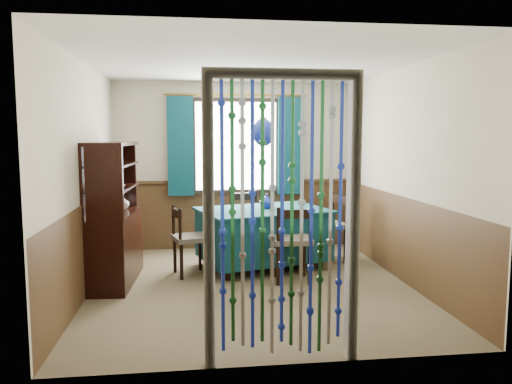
{
  "coord_description": "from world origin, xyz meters",
  "views": [
    {
      "loc": [
        -0.65,
        -5.51,
        1.71
      ],
      "look_at": [
        0.12,
        0.55,
        1.01
      ],
      "focal_mm": 35.0,
      "sensor_mm": 36.0,
      "label": 1
    }
  ],
  "objects": [
    {
      "name": "wall_back",
      "position": [
        0.0,
        2.0,
        1.25
      ],
      "size": [
        3.6,
        0.0,
        3.6
      ],
      "primitive_type": "plane",
      "rotation": [
        1.57,
        0.0,
        0.0
      ],
      "color": "beige",
      "rests_on": "ground"
    },
    {
      "name": "vase_sideboard",
      "position": [
        -1.5,
        0.66,
        0.91
      ],
      "size": [
        0.19,
        0.19,
        0.19
      ],
      "primitive_type": "imported",
      "rotation": [
        0.0,
        0.0,
        0.1
      ],
      "color": "beige",
      "rests_on": "sideboard"
    },
    {
      "name": "bowl_shelf",
      "position": [
        -1.5,
        0.08,
        1.15
      ],
      "size": [
        0.3,
        0.3,
        0.06
      ],
      "primitive_type": "imported",
      "rotation": [
        0.0,
        0.0,
        -0.39
      ],
      "color": "beige",
      "rests_on": "sideboard"
    },
    {
      "name": "wainscot_right",
      "position": [
        1.79,
        0.0,
        0.5
      ],
      "size": [
        0.0,
        4.0,
        4.0
      ],
      "primitive_type": "plane",
      "rotation": [
        1.57,
        0.0,
        -1.57
      ],
      "color": "#4C331C",
      "rests_on": "ground"
    },
    {
      "name": "ceiling",
      "position": [
        0.0,
        0.0,
        2.5
      ],
      "size": [
        4.0,
        4.0,
        0.0
      ],
      "primitive_type": "plane",
      "rotation": [
        3.14,
        0.0,
        0.0
      ],
      "color": "silver",
      "rests_on": "ground"
    },
    {
      "name": "chair_left",
      "position": [
        -0.71,
        0.53,
        0.46
      ],
      "size": [
        0.5,
        0.51,
        0.86
      ],
      "rotation": [
        0.0,
        0.0,
        -1.31
      ],
      "color": "black",
      "rests_on": "floor"
    },
    {
      "name": "sideboard",
      "position": [
        -1.56,
        0.34,
        0.57
      ],
      "size": [
        0.5,
        1.27,
        1.63
      ],
      "rotation": [
        0.0,
        0.0,
        -0.06
      ],
      "color": "black",
      "rests_on": "floor"
    },
    {
      "name": "chair_far",
      "position": [
        0.09,
        1.47,
        0.48
      ],
      "size": [
        0.49,
        0.47,
        0.91
      ],
      "rotation": [
        0.0,
        0.0,
        3.23
      ],
      "color": "black",
      "rests_on": "floor"
    },
    {
      "name": "wainscot_front",
      "position": [
        0.0,
        -1.99,
        0.5
      ],
      "size": [
        3.6,
        0.0,
        3.6
      ],
      "primitive_type": "plane",
      "rotation": [
        -1.57,
        0.0,
        0.0
      ],
      "color": "#4C331C",
      "rests_on": "ground"
    },
    {
      "name": "doorway",
      "position": [
        0.0,
        -1.94,
        1.05
      ],
      "size": [
        1.16,
        0.12,
        2.18
      ],
      "primitive_type": null,
      "color": "silver",
      "rests_on": "ground"
    },
    {
      "name": "pendant_lamp",
      "position": [
        0.25,
        0.8,
        1.75
      ],
      "size": [
        0.28,
        0.28,
        0.93
      ],
      "color": "olive",
      "rests_on": "ceiling"
    },
    {
      "name": "wall_left",
      "position": [
        -1.8,
        0.0,
        1.25
      ],
      "size": [
        0.0,
        4.0,
        4.0
      ],
      "primitive_type": "plane",
      "rotation": [
        1.57,
        0.0,
        1.57
      ],
      "color": "beige",
      "rests_on": "ground"
    },
    {
      "name": "floor",
      "position": [
        0.0,
        0.0,
        0.0
      ],
      "size": [
        4.0,
        4.0,
        0.0
      ],
      "primitive_type": "plane",
      "color": "brown",
      "rests_on": "ground"
    },
    {
      "name": "chair_near",
      "position": [
        0.49,
        0.1,
        0.48
      ],
      "size": [
        0.46,
        0.44,
        0.91
      ],
      "rotation": [
        0.0,
        0.0,
        -0.04
      ],
      "color": "black",
      "rests_on": "floor"
    },
    {
      "name": "vase_table",
      "position": [
        0.3,
        0.87,
        0.85
      ],
      "size": [
        0.19,
        0.19,
        0.17
      ],
      "primitive_type": "imported",
      "rotation": [
        0.0,
        0.0,
        -0.2
      ],
      "color": "#162B99",
      "rests_on": "dining_table"
    },
    {
      "name": "window",
      "position": [
        0.0,
        1.95,
        1.55
      ],
      "size": [
        1.32,
        0.12,
        1.42
      ],
      "primitive_type": "cube",
      "color": "black",
      "rests_on": "wall_back"
    },
    {
      "name": "wall_front",
      "position": [
        0.0,
        -2.0,
        1.25
      ],
      "size": [
        3.6,
        0.0,
        3.6
      ],
      "primitive_type": "plane",
      "rotation": [
        -1.57,
        0.0,
        0.0
      ],
      "color": "beige",
      "rests_on": "ground"
    },
    {
      "name": "wainscot_left",
      "position": [
        -1.79,
        0.0,
        0.5
      ],
      "size": [
        0.0,
        4.0,
        4.0
      ],
      "primitive_type": "plane",
      "rotation": [
        1.57,
        0.0,
        1.57
      ],
      "color": "#4C331C",
      "rests_on": "ground"
    },
    {
      "name": "wall_right",
      "position": [
        1.8,
        0.0,
        1.25
      ],
      "size": [
        0.0,
        4.0,
        4.0
      ],
      "primitive_type": "plane",
      "rotation": [
        1.57,
        0.0,
        -1.57
      ],
      "color": "beige",
      "rests_on": "ground"
    },
    {
      "name": "wainscot_back",
      "position": [
        0.0,
        1.99,
        0.5
      ],
      "size": [
        3.6,
        0.0,
        3.6
      ],
      "primitive_type": "plane",
      "rotation": [
        1.57,
        0.0,
        0.0
      ],
      "color": "#4C331C",
      "rests_on": "ground"
    },
    {
      "name": "chair_right",
      "position": [
        1.19,
        1.01,
        0.49
      ],
      "size": [
        0.53,
        0.54,
        0.92
      ],
      "rotation": [
        0.0,
        0.0,
        1.81
      ],
      "color": "black",
      "rests_on": "floor"
    },
    {
      "name": "dining_table",
      "position": [
        0.25,
        0.8,
        0.44
      ],
      "size": [
        1.83,
        1.49,
        0.76
      ],
      "rotation": [
        0.0,
        0.0,
        0.28
      ],
      "color": "#0E3B48",
      "rests_on": "floor"
    }
  ]
}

